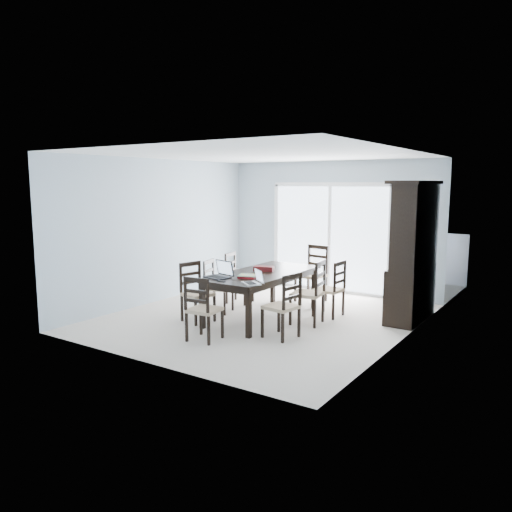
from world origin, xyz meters
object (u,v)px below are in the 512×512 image
object	(u,v)px
chair_right_far	(334,283)
chair_end_near	(201,302)
china_hutch	(413,253)
chair_left_far	(235,272)
cell_phone	(221,281)
game_box	(264,269)
chair_right_near	(286,299)
chair_end_far	(314,267)
chair_left_mid	(214,280)
chair_right_mid	(313,285)
laptop_dark	(217,274)
hot_tub	(312,260)
dining_table	(262,277)
chair_left_near	(194,285)
laptop_silver	(251,280)

from	to	relation	value
chair_right_far	chair_end_near	bearing A→B (deg)	158.27
china_hutch	chair_left_far	size ratio (longest dim) A/B	2.09
cell_phone	game_box	size ratio (longest dim) A/B	0.35
chair_right_near	chair_right_far	distance (m)	1.44
china_hutch	chair_right_far	distance (m)	1.33
chair_end_far	chair_left_mid	bearing A→B (deg)	66.90
chair_right_near	chair_end_far	size ratio (longest dim) A/B	0.91
chair_left_mid	chair_right_mid	size ratio (longest dim) A/B	0.89
chair_left_mid	chair_right_near	distance (m)	1.87
chair_end_far	china_hutch	bearing A→B (deg)	178.79
chair_right_mid	cell_phone	world-z (taller)	chair_right_mid
laptop_dark	cell_phone	bearing A→B (deg)	-27.41
chair_right_mid	cell_phone	xyz separation A→B (m)	(-0.92, -1.10, 0.15)
chair_right_near	chair_end_far	world-z (taller)	chair_end_far
chair_left_far	hot_tub	world-z (taller)	chair_left_far
chair_end_far	game_box	bearing A→B (deg)	91.43
chair_left_mid	laptop_dark	size ratio (longest dim) A/B	2.43
hot_tub	dining_table	bearing A→B (deg)	-76.09
chair_right_mid	chair_right_near	bearing A→B (deg)	173.06
china_hutch	chair_left_near	xyz separation A→B (m)	(-2.84, -1.97, -0.50)
chair_right_mid	laptop_silver	distance (m)	1.12
chair_left_mid	cell_phone	world-z (taller)	chair_left_mid
chair_right_mid	laptop_silver	xyz separation A→B (m)	(-0.47, -1.00, 0.19)
chair_left_mid	laptop_silver	xyz separation A→B (m)	(1.27, -0.76, 0.26)
dining_table	chair_right_near	bearing A→B (deg)	-40.33
chair_left_far	laptop_dark	bearing A→B (deg)	16.64
chair_left_far	hot_tub	bearing A→B (deg)	167.15
laptop_silver	game_box	xyz separation A→B (m)	(-0.42, 0.99, -0.01)
dining_table	laptop_silver	bearing A→B (deg)	-66.60
chair_left_far	laptop_silver	distance (m)	2.05
china_hutch	game_box	bearing A→B (deg)	-151.03
chair_left_far	hot_tub	xyz separation A→B (m)	(0.17, 2.70, -0.11)
chair_left_near	chair_left_mid	xyz separation A→B (m)	(-0.08, 0.60, -0.03)
chair_end_far	hot_tub	xyz separation A→B (m)	(-0.96, 1.77, -0.18)
chair_end_near	dining_table	bearing A→B (deg)	82.44
chair_left_far	hot_tub	size ratio (longest dim) A/B	0.56
dining_table	chair_left_near	distance (m)	1.09
china_hutch	chair_left_far	distance (m)	3.12
chair_left_mid	cell_phone	bearing A→B (deg)	29.69
dining_table	chair_right_far	world-z (taller)	chair_right_far
laptop_silver	cell_phone	xyz separation A→B (m)	(-0.45, -0.11, -0.04)
chair_right_near	chair_right_mid	world-z (taller)	chair_right_mid
chair_left_mid	cell_phone	xyz separation A→B (m)	(0.82, -0.87, 0.22)
chair_left_near	chair_left_far	bearing A→B (deg)	-159.30
china_hutch	game_box	xyz separation A→B (m)	(-2.06, -1.14, -0.28)
chair_left_mid	chair_right_mid	bearing A→B (deg)	83.94
china_hutch	laptop_dark	size ratio (longest dim) A/B	5.23
chair_end_far	chair_left_far	bearing A→B (deg)	47.89
chair_left_far	hot_tub	distance (m)	2.71
china_hutch	chair_end_near	distance (m)	3.47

